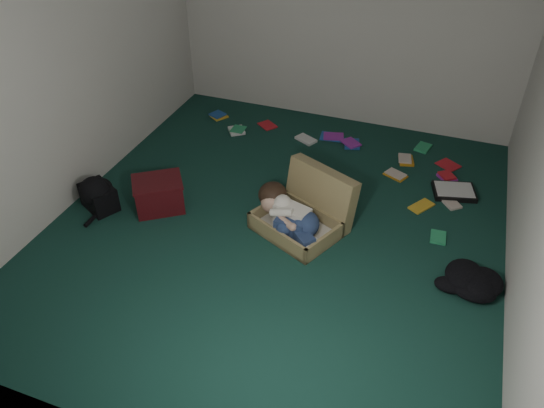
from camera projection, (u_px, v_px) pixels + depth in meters
The scene contains 11 objects.
floor at pixel (278, 225), 4.93m from camera, with size 4.50×4.50×0.00m, color #13382E.
wall_back at pixel (347, 12), 5.83m from camera, with size 4.50×4.50×0.00m, color silver.
wall_front at pixel (116, 296), 2.46m from camera, with size 4.50×4.50×0.00m, color silver.
wall_left at pixel (67, 62), 4.70m from camera, with size 4.50×4.50×0.00m, color silver.
suitcase at pixel (306, 212), 4.83m from camera, with size 0.95×0.94×0.53m.
person at pixel (289, 214), 4.73m from camera, with size 0.69×0.60×0.33m.
maroon_bin at pixel (159, 194), 5.05m from camera, with size 0.58×0.56×0.32m.
backpack at pixel (99, 196), 5.07m from camera, with size 0.44×0.35×0.26m, color black, non-canonical shape.
clothing_pile at pixel (467, 281), 4.26m from camera, with size 0.40×0.33×0.13m, color black, non-canonical shape.
paper_tray at pixel (454, 191), 5.31m from camera, with size 0.47×0.40×0.06m.
book_scatter at pixel (361, 159), 5.83m from camera, with size 3.08×1.76×0.02m.
Camera 1 is at (1.27, -3.60, 3.12)m, focal length 35.00 mm.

